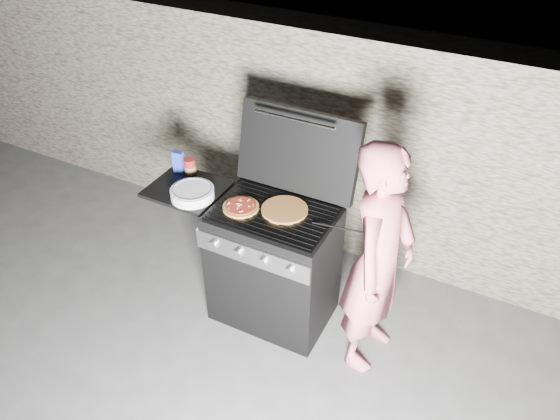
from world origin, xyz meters
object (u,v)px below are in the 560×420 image
at_px(gas_grill, 242,255).
at_px(pizza_topped, 241,207).
at_px(sauce_jar, 190,167).
at_px(person, 379,261).

height_order(gas_grill, pizza_topped, pizza_topped).
bearing_deg(sauce_jar, pizza_topped, -20.87).
bearing_deg(gas_grill, sauce_jar, 162.77).
xyz_separation_m(gas_grill, person, (0.98, -0.02, 0.35)).
bearing_deg(pizza_topped, person, 2.12).
xyz_separation_m(gas_grill, pizza_topped, (0.04, -0.05, 0.47)).
relative_size(pizza_topped, sauce_jar, 1.92).
distance_m(gas_grill, pizza_topped, 0.47).
bearing_deg(gas_grill, person, -0.93).
xyz_separation_m(pizza_topped, person, (0.94, 0.03, -0.12)).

